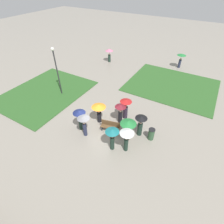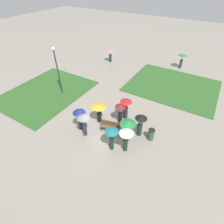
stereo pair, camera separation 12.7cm
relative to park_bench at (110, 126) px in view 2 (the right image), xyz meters
name	(u,v)px [view 2 (the right image)]	position (x,y,z in m)	size (l,w,h in m)	color
ground_plane	(98,126)	(-1.14, -0.14, -0.46)	(90.00, 90.00, 0.00)	gray
lawn_patch_near	(46,92)	(-8.74, 1.33, -0.43)	(7.26, 9.08, 0.06)	#2D5B26
lawn_patch_far	(172,86)	(2.32, 9.51, -0.43)	(9.32, 7.76, 0.06)	#2D5B26
park_bench	(110,126)	(0.00, 0.00, 0.00)	(1.59, 0.76, 0.90)	brown
lamp_post	(57,66)	(-7.12, 2.05, 2.61)	(0.32, 0.32, 4.84)	#2D2D30
trash_bin	(151,134)	(3.10, 0.80, 0.03)	(0.50, 0.50, 0.97)	#335638
crowd_person_grey	(84,122)	(-1.45, -1.39, 0.86)	(0.91, 0.91, 1.90)	#282D47
crowd_person_black	(140,123)	(2.17, 0.78, 0.75)	(0.91, 0.91, 1.89)	#1E3328
crowd_person_orange	(99,109)	(-1.36, 0.47, 0.85)	(1.16, 1.16, 1.76)	black
crowd_person_white	(126,135)	(1.94, -1.12, 1.05)	(1.00, 1.00, 1.98)	#1E3328
crowd_person_teal	(112,135)	(1.04, -1.50, 0.94)	(0.96, 0.96, 1.95)	#1E3328
crowd_person_maroon	(120,110)	(0.17, 1.31, 0.81)	(0.92, 0.92, 1.85)	black
crowd_person_green	(128,125)	(1.58, -0.16, 1.00)	(1.17, 1.17, 1.89)	#47382D
crowd_person_red	(126,106)	(0.28, 2.03, 0.76)	(1.00, 1.00, 1.90)	#2D2333
crowd_person_navy	(80,116)	(-2.14, -1.01, 0.88)	(0.98, 0.98, 1.89)	#1E3328
lone_walker_far_path	(110,52)	(-7.07, 11.59, 0.86)	(1.05, 1.05, 1.80)	#1E3328
lone_walker_mid_plaza	(182,58)	(1.83, 14.59, 0.91)	(1.10, 1.10, 1.86)	#282D47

